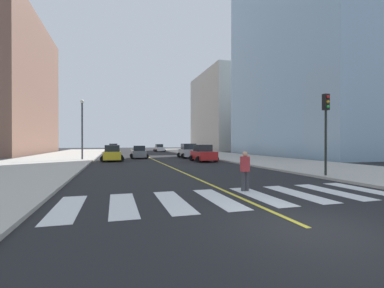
{
  "coord_description": "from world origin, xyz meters",
  "views": [
    {
      "loc": [
        -4.76,
        -5.73,
        2.19
      ],
      "look_at": [
        6.36,
        32.88,
        1.95
      ],
      "focal_mm": 25.11,
      "sensor_mm": 36.0,
      "label": 1
    }
  ],
  "objects_px": {
    "car_yellow_second": "(112,154)",
    "car_silver_fifth": "(189,151)",
    "car_gray_third": "(139,152)",
    "car_white_sixth": "(159,148)",
    "street_lamp": "(82,124)",
    "car_black_fourth": "(113,148)",
    "pedestrian_crossing": "(245,169)",
    "car_red_nearest": "(203,154)",
    "traffic_light_near_corner": "(326,118)"
  },
  "relations": [
    {
      "from": "car_yellow_second",
      "to": "car_silver_fifth",
      "type": "distance_m",
      "value": 10.93
    },
    {
      "from": "car_gray_third",
      "to": "car_white_sixth",
      "type": "height_order",
      "value": "car_white_sixth"
    },
    {
      "from": "car_silver_fifth",
      "to": "car_white_sixth",
      "type": "xyz_separation_m",
      "value": [
        0.17,
        26.89,
        -0.11
      ]
    },
    {
      "from": "car_gray_third",
      "to": "street_lamp",
      "type": "xyz_separation_m",
      "value": [
        -6.99,
        -2.47,
        3.62
      ]
    },
    {
      "from": "car_black_fourth",
      "to": "pedestrian_crossing",
      "type": "height_order",
      "value": "car_black_fourth"
    },
    {
      "from": "car_black_fourth",
      "to": "car_silver_fifth",
      "type": "bearing_deg",
      "value": -67.88
    },
    {
      "from": "car_red_nearest",
      "to": "pedestrian_crossing",
      "type": "relative_size",
      "value": 2.41
    },
    {
      "from": "car_yellow_second",
      "to": "car_silver_fifth",
      "type": "bearing_deg",
      "value": 20.03
    },
    {
      "from": "car_red_nearest",
      "to": "street_lamp",
      "type": "bearing_deg",
      "value": -22.63
    },
    {
      "from": "traffic_light_near_corner",
      "to": "pedestrian_crossing",
      "type": "height_order",
      "value": "traffic_light_near_corner"
    },
    {
      "from": "car_yellow_second",
      "to": "car_black_fourth",
      "type": "xyz_separation_m",
      "value": [
        -0.04,
        27.7,
        0.02
      ]
    },
    {
      "from": "car_red_nearest",
      "to": "traffic_light_near_corner",
      "type": "height_order",
      "value": "traffic_light_near_corner"
    },
    {
      "from": "car_silver_fifth",
      "to": "car_white_sixth",
      "type": "bearing_deg",
      "value": -88.28
    },
    {
      "from": "car_gray_third",
      "to": "car_white_sixth",
      "type": "xyz_separation_m",
      "value": [
        6.96,
        25.84,
        0.02
      ]
    },
    {
      "from": "car_black_fourth",
      "to": "car_silver_fifth",
      "type": "relative_size",
      "value": 0.95
    },
    {
      "from": "pedestrian_crossing",
      "to": "car_gray_third",
      "type": "bearing_deg",
      "value": -93.08
    },
    {
      "from": "car_gray_third",
      "to": "pedestrian_crossing",
      "type": "xyz_separation_m",
      "value": [
        2.45,
        -26.46,
        0.17
      ]
    },
    {
      "from": "car_white_sixth",
      "to": "street_lamp",
      "type": "height_order",
      "value": "street_lamp"
    },
    {
      "from": "car_black_fourth",
      "to": "pedestrian_crossing",
      "type": "xyz_separation_m",
      "value": [
        5.97,
        -49.37,
        0.08
      ]
    },
    {
      "from": "car_yellow_second",
      "to": "pedestrian_crossing",
      "type": "height_order",
      "value": "car_yellow_second"
    },
    {
      "from": "traffic_light_near_corner",
      "to": "pedestrian_crossing",
      "type": "relative_size",
      "value": 2.81
    },
    {
      "from": "car_red_nearest",
      "to": "car_black_fourth",
      "type": "height_order",
      "value": "car_black_fourth"
    },
    {
      "from": "car_red_nearest",
      "to": "car_white_sixth",
      "type": "bearing_deg",
      "value": -90.51
    },
    {
      "from": "car_black_fourth",
      "to": "car_white_sixth",
      "type": "bearing_deg",
      "value": 14.49
    },
    {
      "from": "pedestrian_crossing",
      "to": "car_black_fourth",
      "type": "bearing_deg",
      "value": -91.48
    },
    {
      "from": "car_yellow_second",
      "to": "traffic_light_near_corner",
      "type": "bearing_deg",
      "value": -55.89
    },
    {
      "from": "car_red_nearest",
      "to": "car_black_fourth",
      "type": "bearing_deg",
      "value": -71.87
    },
    {
      "from": "car_yellow_second",
      "to": "pedestrian_crossing",
      "type": "distance_m",
      "value": 22.47
    },
    {
      "from": "car_red_nearest",
      "to": "car_gray_third",
      "type": "xyz_separation_m",
      "value": [
        -6.58,
        8.17,
        -0.08
      ]
    },
    {
      "from": "car_silver_fifth",
      "to": "traffic_light_near_corner",
      "type": "xyz_separation_m",
      "value": [
        2.59,
        -22.71,
        2.73
      ]
    },
    {
      "from": "car_gray_third",
      "to": "street_lamp",
      "type": "height_order",
      "value": "street_lamp"
    },
    {
      "from": "car_black_fourth",
      "to": "car_white_sixth",
      "type": "height_order",
      "value": "car_black_fourth"
    },
    {
      "from": "car_yellow_second",
      "to": "traffic_light_near_corner",
      "type": "height_order",
      "value": "traffic_light_near_corner"
    },
    {
      "from": "car_white_sixth",
      "to": "traffic_light_near_corner",
      "type": "height_order",
      "value": "traffic_light_near_corner"
    },
    {
      "from": "car_white_sixth",
      "to": "pedestrian_crossing",
      "type": "height_order",
      "value": "pedestrian_crossing"
    },
    {
      "from": "car_yellow_second",
      "to": "pedestrian_crossing",
      "type": "relative_size",
      "value": 2.35
    },
    {
      "from": "car_silver_fifth",
      "to": "traffic_light_near_corner",
      "type": "distance_m",
      "value": 23.02
    },
    {
      "from": "car_silver_fifth",
      "to": "street_lamp",
      "type": "bearing_deg",
      "value": 8.01
    },
    {
      "from": "car_black_fourth",
      "to": "car_silver_fifth",
      "type": "height_order",
      "value": "car_silver_fifth"
    },
    {
      "from": "pedestrian_crossing",
      "to": "street_lamp",
      "type": "height_order",
      "value": "street_lamp"
    },
    {
      "from": "pedestrian_crossing",
      "to": "car_red_nearest",
      "type": "bearing_deg",
      "value": -111.09
    },
    {
      "from": "car_yellow_second",
      "to": "car_black_fourth",
      "type": "height_order",
      "value": "car_black_fourth"
    },
    {
      "from": "traffic_light_near_corner",
      "to": "street_lamp",
      "type": "bearing_deg",
      "value": -52.43
    },
    {
      "from": "car_red_nearest",
      "to": "car_yellow_second",
      "type": "distance_m",
      "value": 10.61
    },
    {
      "from": "car_silver_fifth",
      "to": "car_red_nearest",
      "type": "bearing_deg",
      "value": 90.4
    },
    {
      "from": "car_yellow_second",
      "to": "traffic_light_near_corner",
      "type": "relative_size",
      "value": 0.84
    },
    {
      "from": "car_silver_fifth",
      "to": "street_lamp",
      "type": "height_order",
      "value": "street_lamp"
    },
    {
      "from": "traffic_light_near_corner",
      "to": "street_lamp",
      "type": "height_order",
      "value": "street_lamp"
    },
    {
      "from": "traffic_light_near_corner",
      "to": "street_lamp",
      "type": "relative_size",
      "value": 0.7
    },
    {
      "from": "car_gray_third",
      "to": "car_black_fourth",
      "type": "xyz_separation_m",
      "value": [
        -3.51,
        22.91,
        0.09
      ]
    }
  ]
}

